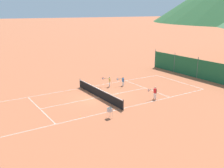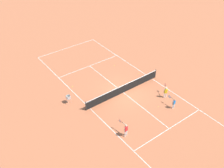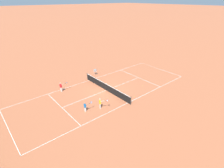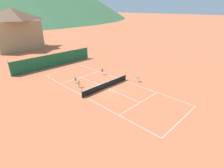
{
  "view_description": "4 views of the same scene",
  "coord_description": "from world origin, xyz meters",
  "views": [
    {
      "loc": [
        23.14,
        -13.11,
        8.94
      ],
      "look_at": [
        -1.17,
        2.41,
        0.83
      ],
      "focal_mm": 42.0,
      "sensor_mm": 36.0,
      "label": 1
    },
    {
      "loc": [
        13.69,
        16.26,
        16.77
      ],
      "look_at": [
        0.81,
        -0.87,
        0.94
      ],
      "focal_mm": 42.0,
      "sensor_mm": 36.0,
      "label": 2
    },
    {
      "loc": [
        -16.23,
        12.73,
        11.19
      ],
      "look_at": [
        -0.74,
        -0.39,
        1.1
      ],
      "focal_mm": 28.0,
      "sensor_mm": 36.0,
      "label": 3
    },
    {
      "loc": [
        -16.69,
        -17.66,
        11.39
      ],
      "look_at": [
        0.59,
        -0.68,
        0.68
      ],
      "focal_mm": 28.0,
      "sensor_mm": 36.0,
      "label": 4
    }
  ],
  "objects": [
    {
      "name": "ground_plane",
      "position": [
        0.0,
        0.0,
        0.0
      ],
      "size": [
        600.0,
        600.0,
        0.0
      ],
      "primitive_type": "plane",
      "color": "#B7603D"
    },
    {
      "name": "court_line_markings",
      "position": [
        0.0,
        0.0,
        0.0
      ],
      "size": [
        8.25,
        23.85,
        0.01
      ],
      "color": "white",
      "rests_on": "ground"
    },
    {
      "name": "tennis_net",
      "position": [
        0.0,
        0.0,
        0.5
      ],
      "size": [
        9.18,
        0.08,
        1.06
      ],
      "color": "#2D2D2D",
      "rests_on": "ground"
    },
    {
      "name": "windscreen_fence_far",
      "position": [
        -0.0,
        15.5,
        1.31
      ],
      "size": [
        17.28,
        0.08,
        2.9
      ],
      "color": "#1E6038",
      "rests_on": "ground"
    },
    {
      "name": "player_near_baseline",
      "position": [
        -2.3,
        4.7,
        0.66
      ],
      "size": [
        0.38,
        0.96,
        1.12
      ],
      "color": "white",
      "rests_on": "ground"
    },
    {
      "name": "player_far_service",
      "position": [
        -2.88,
        3.11,
        0.73
      ],
      "size": [
        0.8,
        0.9,
        1.25
      ],
      "color": "white",
      "rests_on": "ground"
    },
    {
      "name": "player_near_service",
      "position": [
        3.57,
        4.69,
        0.77
      ],
      "size": [
        0.44,
        1.11,
        1.32
      ],
      "color": "white",
      "rests_on": "ground"
    },
    {
      "name": "tennis_ball_mid_court",
      "position": [
        -1.29,
        3.76,
        0.03
      ],
      "size": [
        0.07,
        0.07,
        0.07
      ],
      "primitive_type": "sphere",
      "color": "#CCE033",
      "rests_on": "ground"
    },
    {
      "name": "tennis_ball_alley_left",
      "position": [
        -3.72,
        -8.76,
        0.03
      ],
      "size": [
        0.07,
        0.07,
        0.07
      ],
      "primitive_type": "sphere",
      "color": "#CCE033",
      "rests_on": "ground"
    },
    {
      "name": "tennis_ball_service_box",
      "position": [
        -2.37,
        -4.65,
        0.03
      ],
      "size": [
        0.07,
        0.07,
        0.07
      ],
      "primitive_type": "sphere",
      "color": "#CCE033",
      "rests_on": "ground"
    },
    {
      "name": "tennis_ball_near_corner",
      "position": [
        3.72,
        -4.01,
        0.03
      ],
      "size": [
        0.07,
        0.07,
        0.07
      ],
      "primitive_type": "sphere",
      "color": "#CCE033",
      "rests_on": "ground"
    },
    {
      "name": "tennis_ball_by_net_right",
      "position": [
        -3.59,
        -1.69,
        0.03
      ],
      "size": [
        0.07,
        0.07,
        0.07
      ],
      "primitive_type": "sphere",
      "color": "#CCE033",
      "rests_on": "ground"
    },
    {
      "name": "ball_hopper",
      "position": [
        5.3,
        -1.96,
        0.65
      ],
      "size": [
        0.36,
        0.36,
        0.89
      ],
      "color": "#B7B7BC",
      "rests_on": "ground"
    },
    {
      "name": "alpine_chalet",
      "position": [
        0.65,
        38.05,
        5.82
      ],
      "size": [
        13.0,
        10.0,
        11.2
      ],
      "color": "tan",
      "rests_on": "ground"
    }
  ]
}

